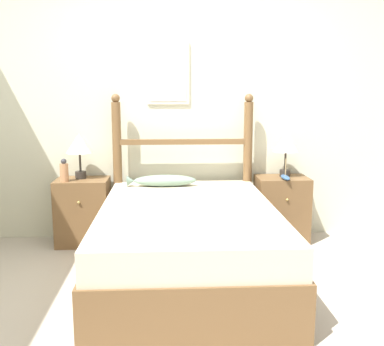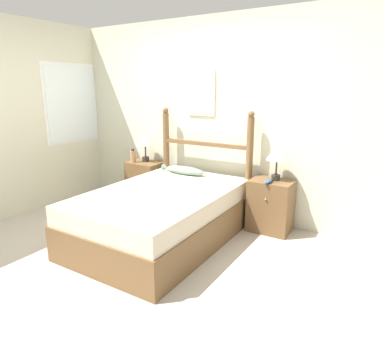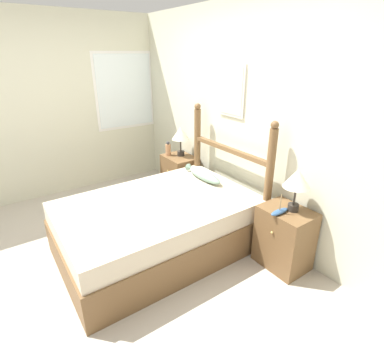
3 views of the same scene
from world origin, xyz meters
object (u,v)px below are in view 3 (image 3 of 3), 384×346
Objects in this scene: bed at (159,225)px; fish_pillow at (203,175)px; bottle at (168,149)px; model_boat at (279,211)px; nightstand_right at (284,238)px; nightstand_left at (180,177)px; table_lamp_right at (297,180)px; table_lamp_left at (181,134)px.

fish_pillow reaches higher than bed.
model_boat is at bearing -0.46° from bottle.
model_boat is at bearing 38.97° from bed.
nightstand_right is at bearing 7.06° from fish_pillow.
nightstand_right is 1.19m from fish_pillow.
bottle reaches higher than nightstand_left.
nightstand_left is 2.03m from table_lamp_right.
table_lamp_left is at bearing 114.38° from nightstand_left.
table_lamp_left reaches higher than nightstand_right.
fish_pillow is (0.76, -0.14, 0.32)m from nightstand_left.
bed is 1.40m from bottle.
bottle is 0.33× the size of fish_pillow.
bed is 1.49m from table_lamp_right.
fish_pillow is at bearing -10.57° from nightstand_left.
table_lamp_right is 2.08m from bottle.
table_lamp_right is at bearing 3.70° from bottle.
nightstand_left is 1.93m from model_boat.
table_lamp_right reaches higher than nightstand_right.
bottle is at bearing -142.81° from nightstand_left.
table_lamp_right is at bearing -0.16° from table_lamp_left.
table_lamp_right reaches higher than bed.
model_boat reaches higher than nightstand_right.
model_boat reaches higher than bed.
bottle is (-1.09, 0.78, 0.43)m from bed.
table_lamp_left reaches higher than bed.
bottle is 2.03m from model_boat.
nightstand_left is at bearing 37.19° from bottle.
bottle is (-2.06, -0.13, -0.22)m from table_lamp_right.
table_lamp_right is at bearing 43.01° from bed.
table_lamp_right is 1.94× the size of model_boat.
bed is 1.27m from model_boat.
fish_pillow is (0.89, -0.04, -0.09)m from bottle.
fish_pillow is at bearing 104.49° from bed.
fish_pillow is (-0.19, 0.74, 0.34)m from bed.
table_lamp_right is (0.03, 0.03, 0.62)m from nightstand_right.
table_lamp_right is 0.67× the size of fish_pillow.
nightstand_right is at bearing 2.91° from bottle.
nightstand_left is at bearing 176.38° from model_boat.
nightstand_right is 0.99× the size of fish_pillow.
fish_pillow is at bearing -171.67° from table_lamp_right.
fish_pillow is (-1.14, -0.02, -0.02)m from model_boat.
table_lamp_right is at bearing 8.33° from fish_pillow.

